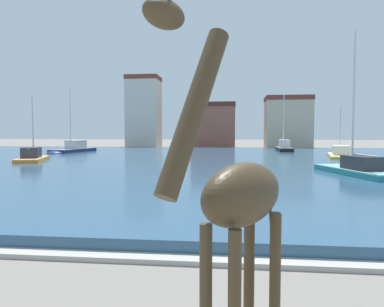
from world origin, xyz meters
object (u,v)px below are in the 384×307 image
at_px(sailboat_black, 283,149).
at_px(sailboat_yellow, 340,156).
at_px(giraffe_statue, 238,203).
at_px(sailboat_orange, 33,159).
at_px(sailboat_teal, 352,171).
at_px(sailboat_navy, 71,151).

bearing_deg(sailboat_black, sailboat_yellow, -71.27).
relative_size(giraffe_statue, sailboat_orange, 0.62).
height_order(giraffe_statue, sailboat_teal, sailboat_teal).
xyz_separation_m(sailboat_black, sailboat_teal, (0.28, -28.58, -0.11)).
bearing_deg(sailboat_yellow, sailboat_navy, 171.37).
height_order(giraffe_statue, sailboat_black, sailboat_black).
height_order(giraffe_statue, sailboat_yellow, sailboat_yellow).
relative_size(sailboat_black, sailboat_yellow, 0.92).
bearing_deg(sailboat_orange, sailboat_teal, -16.74).
relative_size(sailboat_navy, sailboat_yellow, 0.93).
relative_size(sailboat_orange, sailboat_teal, 0.75).
distance_m(sailboat_orange, sailboat_navy, 13.94).
bearing_deg(sailboat_teal, sailboat_orange, 163.26).
distance_m(giraffe_statue, sailboat_black, 48.08).
relative_size(sailboat_orange, sailboat_yellow, 0.71).
height_order(sailboat_navy, sailboat_yellow, sailboat_navy).
xyz_separation_m(giraffe_statue, sailboat_yellow, (11.05, 35.33, -1.62)).
distance_m(giraffe_statue, sailboat_yellow, 37.05).
bearing_deg(sailboat_black, sailboat_orange, -139.43).
height_order(sailboat_black, sailboat_yellow, sailboat_black).
distance_m(sailboat_orange, sailboat_yellow, 30.11).
bearing_deg(giraffe_statue, sailboat_teal, 69.26).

